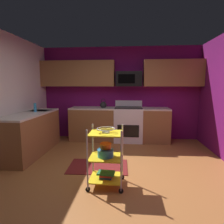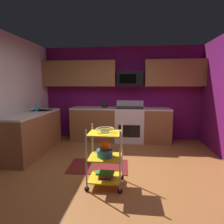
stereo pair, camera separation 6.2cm
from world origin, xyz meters
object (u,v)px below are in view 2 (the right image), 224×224
Objects in this scene: mixing_bowl_small at (105,146)px; book_stack at (105,174)px; oven_range at (129,124)px; kettle at (105,105)px; microwave at (130,79)px; mixing_bowl_large at (105,153)px; fruit_bowl at (105,130)px; dish_soap_bottle at (36,107)px; rolling_cart at (105,157)px.

book_stack is at bearing -77.43° from mixing_bowl_small.
kettle is (-0.69, -0.00, 0.52)m from oven_range.
oven_range reaches higher than book_stack.
microwave reaches higher than kettle.
oven_range is 4.17× the size of kettle.
book_stack is (0.01, 0.00, -0.35)m from mixing_bowl_large.
book_stack is at bearing 0.00° from mixing_bowl_large.
kettle is at bearing 98.76° from fruit_bowl.
mixing_bowl_large is 1.38× the size of mixing_bowl_small.
mixing_bowl_large is (-0.32, -2.57, -1.18)m from microwave.
microwave is 2.57× the size of fruit_bowl.
fruit_bowl is at bearing 75.96° from book_stack.
microwave is at bearing 90.26° from oven_range.
mixing_bowl_small is at bearing 102.57° from fruit_bowl.
fruit_bowl is (-0.31, -2.46, 0.40)m from oven_range.
book_stack is (-0.31, -2.57, -1.53)m from microwave.
fruit_bowl is 1.00× the size of book_stack.
microwave is at bearing 83.06° from book_stack.
book_stack is at bearing -97.24° from oven_range.
rolling_cart is at bearing -38.46° from dish_soap_bottle.
microwave is 3.50× the size of dish_soap_bottle.
oven_range is 2.50m from book_stack.
oven_range is at bearing 82.62° from mixing_bowl_large.
mixing_bowl_large is 2.38m from dish_soap_bottle.
dish_soap_bottle is at bearing 141.44° from mixing_bowl_large.
rolling_cart is at bearing 0.00° from book_stack.
microwave reaches higher than fruit_bowl.
book_stack is at bearing 180.00° from rolling_cart.
mixing_bowl_large is at bearing -38.56° from dish_soap_bottle.
kettle is (-0.38, 2.46, 0.54)m from rolling_cart.
oven_range is 4.04× the size of fruit_bowl.
dish_soap_bottle is at bearing -145.17° from kettle.
rolling_cart is 3.63× the size of mixing_bowl_large.
fruit_bowl is 1.36× the size of dish_soap_bottle.
oven_range is 1.23m from microwave.
rolling_cart reaches higher than mixing_bowl_small.
rolling_cart is at bearing -97.24° from oven_range.
mixing_bowl_small is at bearing -81.30° from kettle.
microwave is at bearing 82.93° from mixing_bowl_large.
kettle is (-0.37, 2.42, 0.38)m from mixing_bowl_small.
kettle reaches higher than mixing_bowl_small.
book_stack is 1.36× the size of dish_soap_bottle.
fruit_bowl is 0.70m from book_stack.
mixing_bowl_large is 0.95× the size of kettle.
rolling_cart is 4.57× the size of dish_soap_bottle.
microwave is at bearing 27.55° from dish_soap_bottle.
book_stack is at bearing -96.94° from microwave.
fruit_bowl reaches higher than mixing_bowl_small.
oven_range is 2.43m from dish_soap_bottle.
kettle is (-0.38, 2.46, 0.12)m from fruit_bowl.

